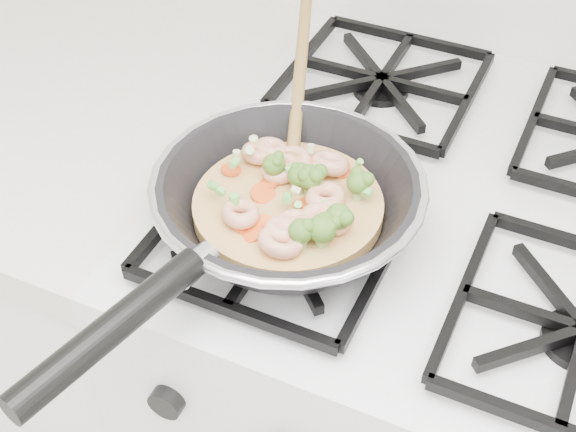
% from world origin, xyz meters
% --- Properties ---
extents(stove, '(0.60, 0.60, 0.92)m').
position_xyz_m(stove, '(0.00, 1.70, 0.46)').
color(stove, silver).
rests_on(stove, ground).
extents(skillet, '(0.27, 0.61, 0.10)m').
position_xyz_m(skillet, '(-0.15, 1.56, 0.95)').
color(skillet, black).
rests_on(skillet, stove).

